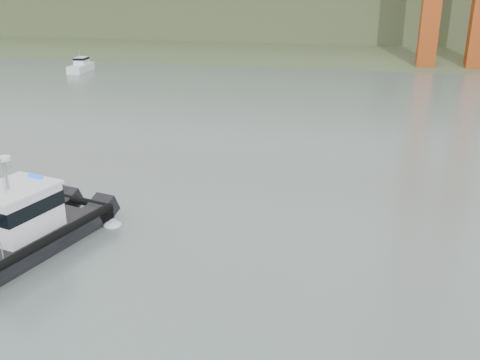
{
  "coord_description": "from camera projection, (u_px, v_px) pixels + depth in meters",
  "views": [
    {
      "loc": [
        7.2,
        -23.75,
        14.33
      ],
      "look_at": [
        0.19,
        7.55,
        2.4
      ],
      "focal_mm": 40.0,
      "sensor_mm": 36.0,
      "label": 1
    }
  ],
  "objects": [
    {
      "name": "ground",
      "position": [
        205.0,
        271.0,
        28.2
      ],
      "size": [
        400.0,
        400.0,
        0.0
      ],
      "primitive_type": "plane",
      "color": "#52625B",
      "rests_on": "ground"
    },
    {
      "name": "headlands",
      "position": [
        337.0,
        11.0,
        140.52
      ],
      "size": [
        500.0,
        105.36,
        27.12
      ],
      "color": "#394C2B",
      "rests_on": "ground"
    },
    {
      "name": "motorboat",
      "position": [
        81.0,
        66.0,
        90.27
      ],
      "size": [
        2.97,
        6.97,
        3.72
      ],
      "rotation": [
        0.0,
        0.0,
        0.11
      ],
      "color": "white",
      "rests_on": "ground"
    },
    {
      "name": "patrol_boat",
      "position": [
        14.0,
        228.0,
        29.68
      ],
      "size": [
        7.05,
        12.69,
        5.83
      ],
      "rotation": [
        0.0,
        0.0,
        -0.24
      ],
      "color": "black",
      "rests_on": "ground"
    }
  ]
}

